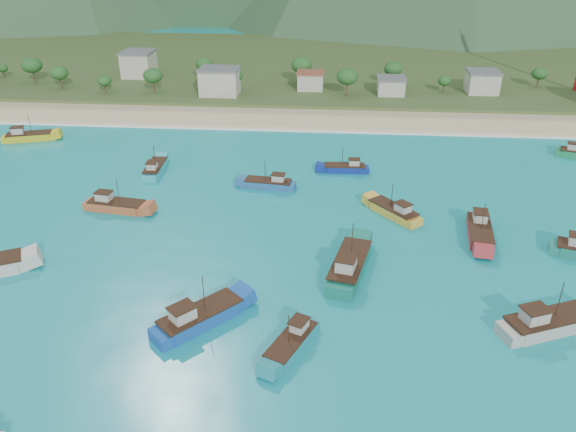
# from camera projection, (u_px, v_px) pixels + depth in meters

# --- Properties ---
(ground) EXTENTS (600.00, 600.00, 0.00)m
(ground) POSITION_uv_depth(u_px,v_px,m) (283.00, 296.00, 76.53)
(ground) COLOR #0D8D8F
(ground) RESTS_ON ground
(beach) EXTENTS (400.00, 18.00, 1.20)m
(beach) POSITION_uv_depth(u_px,v_px,m) (310.00, 119.00, 146.38)
(beach) COLOR beige
(beach) RESTS_ON ground
(land) EXTENTS (400.00, 110.00, 2.40)m
(land) POSITION_uv_depth(u_px,v_px,m) (318.00, 67.00, 200.31)
(land) COLOR #385123
(land) RESTS_ON ground
(surf_line) EXTENTS (400.00, 2.50, 0.08)m
(surf_line) POSITION_uv_depth(u_px,v_px,m) (308.00, 131.00, 137.98)
(surf_line) COLOR white
(surf_line) RESTS_ON ground
(village) EXTENTS (222.54, 30.72, 7.42)m
(village) POSITION_uv_depth(u_px,v_px,m) (359.00, 80.00, 163.35)
(village) COLOR beige
(village) RESTS_ON ground
(vegetation) EXTENTS (277.06, 25.55, 8.36)m
(vegetation) POSITION_uv_depth(u_px,v_px,m) (283.00, 76.00, 165.86)
(vegetation) COLOR #235623
(vegetation) RESTS_ON ground
(boat_0) EXTENTS (6.54, 9.91, 5.67)m
(boat_0) POSITION_uv_depth(u_px,v_px,m) (292.00, 343.00, 66.98)
(boat_0) COLOR teal
(boat_0) RESTS_ON ground
(boat_2) EXTENTS (10.14, 4.07, 5.83)m
(boat_2) POSITION_uv_depth(u_px,v_px,m) (269.00, 184.00, 107.89)
(boat_2) COLOR #245B96
(boat_2) RESTS_ON ground
(boat_3) EXTENTS (11.12, 11.43, 7.28)m
(boat_3) POSITION_uv_depth(u_px,v_px,m) (199.00, 318.00, 70.78)
(boat_3) COLOR #164CA4
(boat_3) RESTS_ON ground
(boat_4) EXTENTS (11.61, 6.47, 6.58)m
(boat_4) POSITION_uv_depth(u_px,v_px,m) (29.00, 137.00, 131.54)
(boat_4) COLOR gold
(boat_4) RESTS_ON ground
(boat_5) EXTENTS (11.38, 4.78, 6.52)m
(boat_5) POSITION_uv_depth(u_px,v_px,m) (116.00, 206.00, 99.29)
(boat_5) COLOR #B9562E
(boat_5) RESTS_ON ground
(boat_6) EXTENTS (9.34, 3.03, 5.47)m
(boat_6) POSITION_uv_depth(u_px,v_px,m) (345.00, 169.00, 114.96)
(boat_6) COLOR navy
(boat_6) RESTS_ON ground
(boat_7) EXTENTS (9.19, 10.03, 6.22)m
(boat_7) POSITION_uv_depth(u_px,v_px,m) (394.00, 212.00, 97.32)
(boat_7) COLOR gold
(boat_7) RESTS_ON ground
(boat_9) EXTENTS (4.96, 11.90, 6.82)m
(boat_9) POSITION_uv_depth(u_px,v_px,m) (480.00, 232.00, 90.79)
(boat_9) COLOR #B52F35
(boat_9) RESTS_ON ground
(boat_11) EXTENTS (7.07, 14.26, 8.09)m
(boat_11) POSITION_uv_depth(u_px,v_px,m) (349.00, 267.00, 81.14)
(boat_11) COLOR #136B59
(boat_11) RESTS_ON ground
(boat_12) EXTENTS (13.03, 8.21, 7.42)m
(boat_12) POSITION_uv_depth(u_px,v_px,m) (547.00, 324.00, 69.70)
(boat_12) COLOR #B6AEA5
(boat_12) RESTS_ON ground
(boat_20) EXTENTS (3.47, 10.26, 5.98)m
(boat_20) POSITION_uv_depth(u_px,v_px,m) (155.00, 169.00, 114.45)
(boat_20) COLOR #28ACBC
(boat_20) RESTS_ON ground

